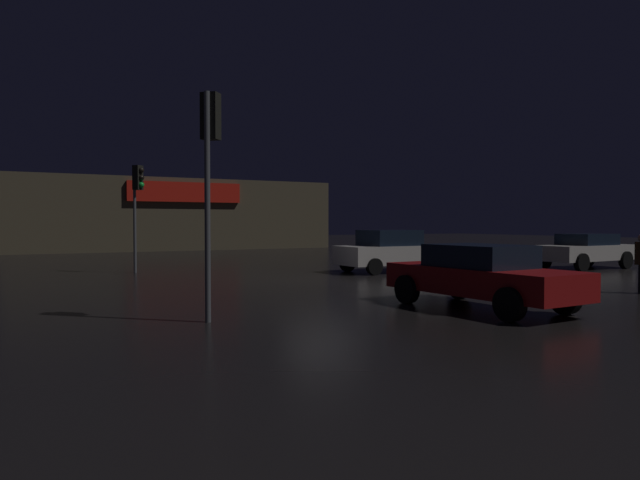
% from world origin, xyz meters
% --- Properties ---
extents(ground_plane, '(120.00, 120.00, 0.00)m').
position_xyz_m(ground_plane, '(0.00, 0.00, 0.00)').
color(ground_plane, black).
extents(store_building, '(21.77, 8.44, 4.82)m').
position_xyz_m(store_building, '(1.54, 25.72, 2.42)').
color(store_building, brown).
rests_on(store_building, ground).
extents(traffic_signal_main, '(0.42, 0.42, 4.31)m').
position_xyz_m(traffic_signal_main, '(-5.72, -5.97, 3.29)').
color(traffic_signal_main, '#595B60').
rests_on(traffic_signal_main, ground).
extents(traffic_signal_opposite, '(0.41, 0.43, 3.98)m').
position_xyz_m(traffic_signal_opposite, '(-4.72, 5.67, 3.04)').
color(traffic_signal_opposite, '#595B60').
rests_on(traffic_signal_opposite, ground).
extents(car_near, '(4.08, 2.06, 1.59)m').
position_xyz_m(car_near, '(3.77, 1.57, 0.80)').
color(car_near, silver).
rests_on(car_near, ground).
extents(car_far, '(4.44, 2.07, 1.42)m').
position_xyz_m(car_far, '(11.59, -1.00, 0.76)').
color(car_far, silver).
rests_on(car_far, ground).
extents(car_crossing, '(2.08, 4.58, 1.39)m').
position_xyz_m(car_crossing, '(-0.06, -7.20, 0.73)').
color(car_crossing, '#A51414').
rests_on(car_crossing, ground).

